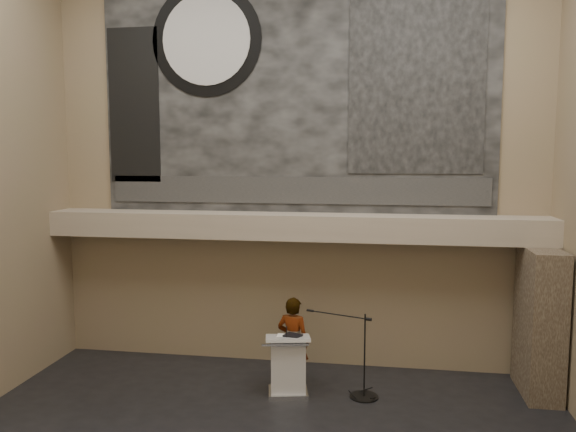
# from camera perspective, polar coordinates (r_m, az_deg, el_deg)

# --- Properties ---
(wall_back) EXTENTS (10.00, 0.02, 8.50)m
(wall_back) POSITION_cam_1_polar(r_m,az_deg,el_deg) (11.51, 0.63, 5.64)
(wall_back) COLOR #887956
(wall_back) RESTS_ON floor
(wall_front) EXTENTS (10.00, 0.02, 8.50)m
(wall_front) POSITION_cam_1_polar(r_m,az_deg,el_deg) (3.78, -17.53, 3.92)
(wall_front) COLOR #887956
(wall_front) RESTS_ON floor
(soffit) EXTENTS (10.00, 0.80, 0.50)m
(soffit) POSITION_cam_1_polar(r_m,az_deg,el_deg) (11.20, 0.32, -1.05)
(soffit) COLOR gray
(soffit) RESTS_ON wall_back
(sprinkler_left) EXTENTS (0.04, 0.04, 0.06)m
(sprinkler_left) POSITION_cam_1_polar(r_m,az_deg,el_deg) (11.55, -7.59, -2.29)
(sprinkler_left) COLOR #B2893D
(sprinkler_left) RESTS_ON soffit
(sprinkler_right) EXTENTS (0.04, 0.04, 0.06)m
(sprinkler_right) POSITION_cam_1_polar(r_m,az_deg,el_deg) (11.07, 10.06, -2.70)
(sprinkler_right) COLOR #B2893D
(sprinkler_right) RESTS_ON soffit
(banner) EXTENTS (8.00, 0.05, 5.00)m
(banner) POSITION_cam_1_polar(r_m,az_deg,el_deg) (11.55, 0.62, 12.85)
(banner) COLOR black
(banner) RESTS_ON wall_back
(banner_text_strip) EXTENTS (7.76, 0.02, 0.55)m
(banner_text_strip) POSITION_cam_1_polar(r_m,az_deg,el_deg) (11.46, 0.58, 2.63)
(banner_text_strip) COLOR #2A2A2A
(banner_text_strip) RESTS_ON banner
(banner_clock_rim) EXTENTS (2.30, 0.02, 2.30)m
(banner_clock_rim) POSITION_cam_1_polar(r_m,az_deg,el_deg) (12.06, -8.30, 17.31)
(banner_clock_rim) COLOR black
(banner_clock_rim) RESTS_ON banner
(banner_clock_face) EXTENTS (1.84, 0.02, 1.84)m
(banner_clock_face) POSITION_cam_1_polar(r_m,az_deg,el_deg) (12.04, -8.33, 17.33)
(banner_clock_face) COLOR silver
(banner_clock_face) RESTS_ON banner
(banner_building_print) EXTENTS (2.60, 0.02, 3.60)m
(banner_building_print) POSITION_cam_1_polar(r_m,az_deg,el_deg) (11.42, 12.92, 13.27)
(banner_building_print) COLOR black
(banner_building_print) RESTS_ON banner
(banner_brick_print) EXTENTS (1.10, 0.02, 3.20)m
(banner_brick_print) POSITION_cam_1_polar(r_m,az_deg,el_deg) (12.45, -15.38, 10.77)
(banner_brick_print) COLOR black
(banner_brick_print) RESTS_ON banner
(stone_pier) EXTENTS (0.60, 1.40, 2.70)m
(stone_pier) POSITION_cam_1_polar(r_m,az_deg,el_deg) (11.35, 24.18, -9.76)
(stone_pier) COLOR #433629
(stone_pier) RESTS_ON floor
(lectern) EXTENTS (0.89, 0.71, 1.14)m
(lectern) POSITION_cam_1_polar(r_m,az_deg,el_deg) (10.58, -0.00, -14.93)
(lectern) COLOR silver
(lectern) RESTS_ON floor
(binder) EXTENTS (0.36, 0.33, 0.04)m
(binder) POSITION_cam_1_polar(r_m,az_deg,el_deg) (10.38, 0.50, -12.05)
(binder) COLOR black
(binder) RESTS_ON lectern
(papers) EXTENTS (0.24, 0.32, 0.00)m
(papers) POSITION_cam_1_polar(r_m,az_deg,el_deg) (10.38, -0.51, -12.13)
(papers) COLOR white
(papers) RESTS_ON lectern
(speaker_person) EXTENTS (0.70, 0.54, 1.71)m
(speaker_person) POSITION_cam_1_polar(r_m,az_deg,el_deg) (10.87, 0.52, -12.64)
(speaker_person) COLOR silver
(speaker_person) RESTS_ON floor
(mic_stand) EXTENTS (1.35, 0.66, 1.55)m
(mic_stand) POSITION_cam_1_polar(r_m,az_deg,el_deg) (10.70, 7.53, -16.63)
(mic_stand) COLOR black
(mic_stand) RESTS_ON floor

